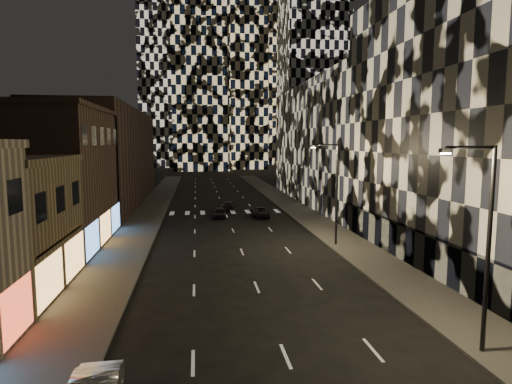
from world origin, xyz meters
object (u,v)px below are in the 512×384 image
object	(u,v)px
streetlight_near	(484,235)
car_dark_oncoming	(228,205)
car_dark_rightlane	(260,212)
car_dark_midlane	(220,213)
streetlight_far	(334,187)

from	to	relation	value
streetlight_near	car_dark_oncoming	size ratio (longest dim) A/B	2.22
streetlight_near	car_dark_rightlane	distance (m)	36.07
car_dark_midlane	car_dark_oncoming	xyz separation A→B (m)	(1.46, 6.32, -0.04)
streetlight_near	streetlight_far	world-z (taller)	same
streetlight_near	streetlight_far	xyz separation A→B (m)	(0.00, 20.00, 0.00)
car_dark_rightlane	streetlight_near	bearing A→B (deg)	-80.61
car_dark_rightlane	car_dark_midlane	bearing A→B (deg)	179.97
car_dark_midlane	car_dark_rightlane	distance (m)	5.04
streetlight_far	streetlight_near	bearing A→B (deg)	-90.00
streetlight_far	car_dark_rightlane	world-z (taller)	streetlight_far
car_dark_midlane	car_dark_rightlane	world-z (taller)	car_dark_midlane
streetlight_near	car_dark_midlane	size ratio (longest dim) A/B	2.43
streetlight_near	car_dark_oncoming	bearing A→B (deg)	100.58
streetlight_near	car_dark_rightlane	xyz separation A→B (m)	(-4.28, 35.50, -4.75)
streetlight_far	car_dark_midlane	distance (m)	18.88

